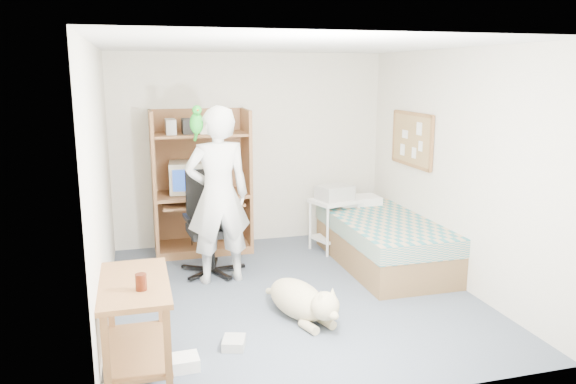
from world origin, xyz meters
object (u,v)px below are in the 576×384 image
Objects in this scene: computer_hutch at (201,188)px; dog at (301,300)px; person at (218,196)px; printer_cart at (334,216)px; bed at (383,241)px; office_chair at (210,237)px; side_desk at (136,314)px.

computer_hutch is 2.49m from dog.
printer_cart is (1.59, 0.70, -0.52)m from person.
computer_hutch is 2.35m from bed.
dog is (0.63, -1.50, -0.23)m from office_chair.
side_desk is 1.63m from dog.
person is at bearing -87.67° from computer_hutch.
bed is at bearing -78.88° from printer_cart.
dog is 2.15m from printer_cart.
office_chair is 1.06× the size of dog.
printer_cart is at bearing -15.08° from computer_hutch.
printer_cart is at bearing 43.51° from dog.
side_desk reaches higher than printer_cart.
side_desk is at bearing -151.96° from printer_cart.
person is at bearing 63.51° from side_desk.
dog is (-1.37, -1.20, -0.10)m from bed.
computer_hutch is 1.80× the size of side_desk.
bed reaches higher than dog.
person is at bearing 97.76° from dog.
side_desk is 3.52m from printer_cart.
person is (0.05, -1.14, 0.14)m from computer_hutch.
office_chair reaches higher than side_desk.
office_chair is at bearing -90.59° from computer_hutch.
dog is at bearing -138.87° from bed.
office_chair is 1.73× the size of printer_cart.
office_chair reaches higher than dog.
printer_cart is (1.64, 0.39, 0.03)m from office_chair.
office_chair is 0.63m from person.
person reaches higher than computer_hutch.
computer_hutch is 3.08m from side_desk.
bed is at bearing 175.98° from person.
office_chair reaches higher than bed.
person is at bearing -84.56° from office_chair.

